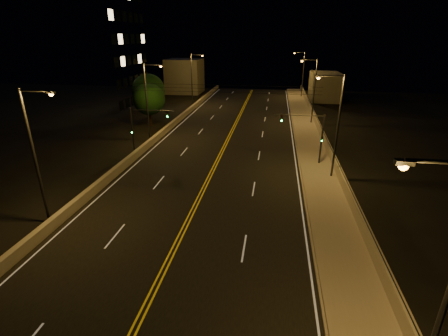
# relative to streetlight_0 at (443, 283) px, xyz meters

# --- Properties ---
(road) EXTENTS (18.00, 120.00, 0.02)m
(road) POSITION_rel_streetlight_0_xyz_m (-11.54, 18.09, -5.62)
(road) COLOR black
(road) RESTS_ON ground
(sidewalk) EXTENTS (3.60, 120.00, 0.30)m
(sidewalk) POSITION_rel_streetlight_0_xyz_m (-0.74, 18.09, -5.48)
(sidewalk) COLOR gray
(sidewalk) RESTS_ON ground
(curb) EXTENTS (0.14, 120.00, 0.15)m
(curb) POSITION_rel_streetlight_0_xyz_m (-2.61, 18.09, -5.56)
(curb) COLOR gray
(curb) RESTS_ON ground
(parapet_wall) EXTENTS (0.30, 120.00, 1.00)m
(parapet_wall) POSITION_rel_streetlight_0_xyz_m (0.91, 18.09, -4.83)
(parapet_wall) COLOR #A49989
(parapet_wall) RESTS_ON sidewalk
(jersey_barrier) EXTENTS (0.45, 120.00, 0.84)m
(jersey_barrier) POSITION_rel_streetlight_0_xyz_m (-20.85, 18.09, -5.21)
(jersey_barrier) COLOR #A49989
(jersey_barrier) RESTS_ON ground
(distant_building_right) EXTENTS (6.00, 10.00, 5.68)m
(distant_building_right) POSITION_rel_streetlight_0_xyz_m (4.96, 65.09, -2.79)
(distant_building_right) COLOR slate
(distant_building_right) RESTS_ON ground
(distant_building_left) EXTENTS (8.00, 8.00, 7.89)m
(distant_building_left) POSITION_rel_streetlight_0_xyz_m (-27.54, 69.77, -1.69)
(distant_building_left) COLOR slate
(distant_building_left) RESTS_ON ground
(parapet_rail) EXTENTS (0.06, 120.00, 0.06)m
(parapet_rail) POSITION_rel_streetlight_0_xyz_m (0.91, 18.09, -4.30)
(parapet_rail) COLOR black
(parapet_rail) RESTS_ON parapet_wall
(lane_markings) EXTENTS (17.32, 116.00, 0.00)m
(lane_markings) POSITION_rel_streetlight_0_xyz_m (-11.54, 18.01, -5.61)
(lane_markings) COLOR silver
(lane_markings) RESTS_ON road
(streetlight_0) EXTENTS (2.55, 0.28, 9.83)m
(streetlight_0) POSITION_rel_streetlight_0_xyz_m (0.00, 0.00, 0.00)
(streetlight_0) COLOR #2D2D33
(streetlight_0) RESTS_ON ground
(streetlight_1) EXTENTS (2.55, 0.28, 9.83)m
(streetlight_1) POSITION_rel_streetlight_0_xyz_m (0.00, 21.10, 0.00)
(streetlight_1) COLOR #2D2D33
(streetlight_1) RESTS_ON ground
(streetlight_2) EXTENTS (2.55, 0.28, 9.83)m
(streetlight_2) POSITION_rel_streetlight_0_xyz_m (0.00, 42.45, 0.00)
(streetlight_2) COLOR #2D2D33
(streetlight_2) RESTS_ON ground
(streetlight_3) EXTENTS (2.55, 0.28, 9.83)m
(streetlight_3) POSITION_rel_streetlight_0_xyz_m (0.00, 66.91, 0.00)
(streetlight_3) COLOR #2D2D33
(streetlight_3) RESTS_ON ground
(streetlight_4) EXTENTS (2.55, 0.28, 9.83)m
(streetlight_4) POSITION_rel_streetlight_0_xyz_m (-21.48, 9.59, 0.00)
(streetlight_4) COLOR #2D2D33
(streetlight_4) RESTS_ON ground
(streetlight_5) EXTENTS (2.55, 0.28, 9.83)m
(streetlight_5) POSITION_rel_streetlight_0_xyz_m (-21.48, 30.31, 0.00)
(streetlight_5) COLOR #2D2D33
(streetlight_5) RESTS_ON ground
(streetlight_6) EXTENTS (2.55, 0.28, 9.83)m
(streetlight_6) POSITION_rel_streetlight_0_xyz_m (-21.48, 53.73, 0.00)
(streetlight_6) COLOR #2D2D33
(streetlight_6) RESTS_ON ground
(traffic_signal_right) EXTENTS (5.11, 0.31, 5.57)m
(traffic_signal_right) POSITION_rel_streetlight_0_xyz_m (-1.60, 24.45, -2.06)
(traffic_signal_right) COLOR #2D2D33
(traffic_signal_right) RESTS_ON ground
(traffic_signal_left) EXTENTS (5.11, 0.31, 5.57)m
(traffic_signal_left) POSITION_rel_streetlight_0_xyz_m (-20.28, 24.45, -2.06)
(traffic_signal_left) COLOR #2D2D33
(traffic_signal_left) RESTS_ON ground
(overhead_wires) EXTENTS (22.00, 0.03, 0.83)m
(overhead_wires) POSITION_rel_streetlight_0_xyz_m (-11.54, 27.59, 1.77)
(overhead_wires) COLOR black
(building_tower) EXTENTS (24.00, 15.00, 29.61)m
(building_tower) POSITION_rel_streetlight_0_xyz_m (-43.25, 48.43, 8.60)
(building_tower) COLOR slate
(building_tower) RESTS_ON ground
(tree_0) EXTENTS (4.78, 4.78, 6.48)m
(tree_0) POSITION_rel_streetlight_0_xyz_m (-24.35, 37.68, -1.55)
(tree_0) COLOR black
(tree_0) RESTS_ON ground
(tree_1) EXTENTS (5.39, 5.39, 7.30)m
(tree_1) POSITION_rel_streetlight_0_xyz_m (-26.29, 42.65, -1.03)
(tree_1) COLOR black
(tree_1) RESTS_ON ground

